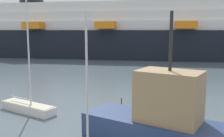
{
  "coord_description": "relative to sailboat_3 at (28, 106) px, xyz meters",
  "views": [
    {
      "loc": [
        5.03,
        -5.45,
        6.24
      ],
      "look_at": [
        0.0,
        16.07,
        2.95
      ],
      "focal_mm": 41.36,
      "sensor_mm": 36.0,
      "label": 1
    }
  ],
  "objects": [
    {
      "name": "sailboat_3",
      "position": [
        0.0,
        0.0,
        0.0
      ],
      "size": [
        5.08,
        2.75,
        9.09
      ],
      "rotation": [
        0.0,
        0.0,
        -0.33
      ],
      "color": "white",
      "rests_on": "ground_plane"
    },
    {
      "name": "cruise_ship",
      "position": [
        -3.37,
        42.92,
        5.24
      ],
      "size": [
        114.21,
        22.19,
        18.06
      ],
      "rotation": [
        0.0,
        0.0,
        0.05
      ],
      "color": "black",
      "rests_on": "ground_plane"
    },
    {
      "name": "channel_buoy_0",
      "position": [
        7.23,
        0.55,
        -0.13
      ],
      "size": [
        0.67,
        0.67,
        1.39
      ],
      "color": "red",
      "rests_on": "ground_plane"
    },
    {
      "name": "fishing_boat_1",
      "position": [
        10.34,
        -3.58,
        0.98
      ],
      "size": [
        9.16,
        5.57,
        7.2
      ],
      "rotation": [
        0.0,
        0.0,
        -0.34
      ],
      "color": "navy",
      "rests_on": "ground_plane"
    }
  ]
}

